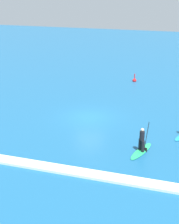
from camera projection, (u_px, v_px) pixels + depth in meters
ground_plane at (90, 117)px, 29.57m from camera, size 120.00×120.00×0.00m
surfer_on_green_board at (142, 146)px, 23.35m from camera, size 1.46×3.06×2.31m
marker_buoy at (134, 80)px, 40.33m from camera, size 0.48×0.48×1.08m
wave_crest at (47, 167)px, 21.39m from camera, size 25.27×0.90×0.18m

